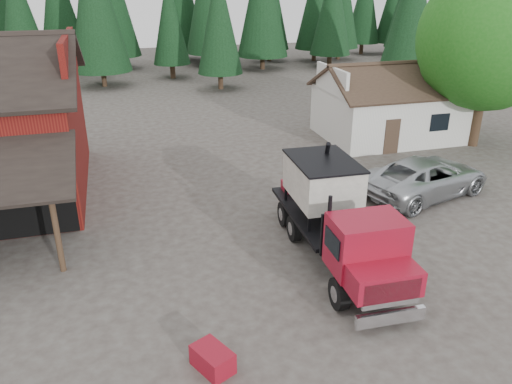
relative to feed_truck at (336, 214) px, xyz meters
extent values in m
plane|color=#403833|center=(-3.67, -0.31, -1.76)|extent=(120.00, 120.00, 0.00)
cube|color=maroon|center=(-8.67, 9.69, 4.24)|extent=(0.25, 7.00, 2.00)
cylinder|color=#382619|center=(-9.27, 1.79, -0.36)|extent=(0.20, 0.20, 2.80)
cube|color=silver|center=(9.33, 12.69, -0.26)|extent=(8.00, 6.00, 3.00)
cube|color=#38281E|center=(9.33, 11.19, 1.99)|extent=(8.60, 3.42, 1.80)
cube|color=#38281E|center=(9.33, 14.19, 1.99)|extent=(8.60, 3.42, 1.80)
cube|color=silver|center=(5.33, 12.69, 1.99)|extent=(0.20, 4.20, 1.50)
cube|color=silver|center=(13.33, 12.69, 1.99)|extent=(0.20, 4.20, 1.50)
cube|color=#38281E|center=(7.83, 9.67, -0.76)|extent=(0.90, 0.06, 2.00)
cube|color=black|center=(10.83, 9.67, -0.16)|extent=(1.20, 0.06, 1.00)
cylinder|color=#382619|center=(13.33, 9.69, -0.16)|extent=(0.60, 0.60, 3.20)
sphere|color=#1C6216|center=(13.33, 9.69, 4.44)|extent=(8.00, 8.00, 8.00)
sphere|color=#1C6216|center=(12.13, 10.49, 3.24)|extent=(4.40, 4.40, 4.40)
cylinder|color=#382619|center=(2.33, 29.69, -0.96)|extent=(0.44, 0.44, 1.60)
cone|color=black|center=(2.33, 29.69, 4.14)|extent=(3.96, 3.96, 9.00)
cylinder|color=#382619|center=(18.33, 25.69, -0.96)|extent=(0.44, 0.44, 1.60)
cone|color=black|center=(18.33, 25.69, 5.14)|extent=(4.84, 4.84, 11.00)
cylinder|color=#382619|center=(-7.67, 33.69, -0.96)|extent=(0.44, 0.44, 1.60)
cone|color=black|center=(-7.67, 33.69, 5.64)|extent=(5.28, 5.28, 12.00)
cylinder|color=black|center=(-1.06, -2.72, -1.26)|extent=(0.36, 1.01, 1.00)
cylinder|color=black|center=(0.85, -2.79, -1.26)|extent=(0.36, 1.01, 1.00)
cylinder|color=black|center=(-0.90, 1.65, -1.26)|extent=(0.36, 1.01, 1.00)
cylinder|color=black|center=(1.01, 1.58, -1.26)|extent=(0.36, 1.01, 1.00)
cylinder|color=black|center=(-0.86, 2.92, -1.26)|extent=(0.36, 1.01, 1.00)
cylinder|color=black|center=(1.05, 2.85, -1.26)|extent=(0.36, 1.01, 1.00)
cube|color=black|center=(0.00, 0.16, -0.89)|extent=(1.29, 7.86, 0.36)
cube|color=silver|center=(-0.16, -4.17, -1.26)|extent=(2.10, 0.24, 0.41)
cube|color=silver|center=(-0.16, -4.08, -0.53)|extent=(1.73, 0.15, 0.82)
cube|color=maroon|center=(-0.14, -3.53, -0.39)|extent=(2.09, 1.26, 0.77)
cube|color=maroon|center=(-0.09, -2.35, 0.11)|extent=(2.24, 1.63, 1.69)
cube|color=black|center=(-0.12, -3.07, 0.38)|extent=(1.91, 0.14, 0.82)
cylinder|color=black|center=(-0.97, -1.49, 0.61)|extent=(0.13, 0.13, 1.64)
cube|color=black|center=(-0.06, -1.44, 0.06)|extent=(2.23, 0.19, 1.46)
cube|color=black|center=(0.05, 1.43, -0.65)|extent=(2.51, 5.36, 0.15)
cube|color=silver|center=(0.05, 1.43, 0.70)|extent=(2.20, 3.08, 1.46)
cone|color=silver|center=(0.05, 1.43, -0.21)|extent=(2.08, 2.08, 0.64)
cube|color=black|center=(0.05, 1.43, 1.45)|extent=(2.30, 3.17, 0.07)
cylinder|color=black|center=(0.64, 2.69, 0.61)|extent=(0.75, 1.97, 2.78)
cube|color=maroon|center=(-0.42, 3.64, -0.39)|extent=(0.57, 0.75, 0.41)
cylinder|color=silver|center=(0.98, -1.79, -0.98)|extent=(0.54, 0.93, 0.51)
imported|color=#B7BBBF|center=(6.33, 4.07, -0.87)|extent=(6.93, 4.59, 1.77)
cube|color=maroon|center=(-5.25, -4.21, -1.46)|extent=(1.11, 1.30, 0.60)
camera|label=1|loc=(-6.93, -14.12, 7.55)|focal=35.00mm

